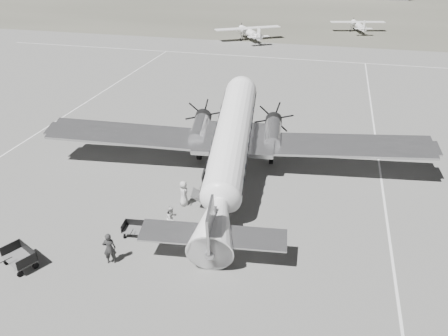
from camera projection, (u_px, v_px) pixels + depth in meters
ground at (205, 197)px, 30.19m from camera, size 260.00×260.00×0.00m
taxi_line_right at (387, 221)px, 27.61m from camera, size 0.15×80.00×0.01m
taxi_line_left at (57, 121)px, 42.61m from camera, size 0.15×60.00×0.01m
taxi_line_horizon at (281, 58)px, 64.43m from camera, size 90.00×0.15×0.01m
grass_infield at (309, 7)px, 111.53m from camera, size 260.00×90.00×0.01m
dc3_airliner at (231, 148)px, 30.68m from camera, size 31.63×23.75×5.60m
light_plane_left at (249, 34)px, 74.68m from camera, size 14.91×14.21×2.42m
light_plane_right at (358, 26)px, 81.63m from camera, size 11.81×10.40×2.11m
baggage_cart_near at (135, 229)px, 26.10m from camera, size 1.63×1.23×0.86m
baggage_cart_far at (20, 258)px, 23.58m from camera, size 2.36×2.10×1.10m
ground_crew at (109, 248)px, 23.68m from camera, size 0.82×0.68×1.93m
ramp_agent at (172, 218)px, 26.44m from camera, size 0.89×0.99×1.67m
passenger at (184, 193)px, 28.91m from camera, size 0.83×1.01×1.78m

